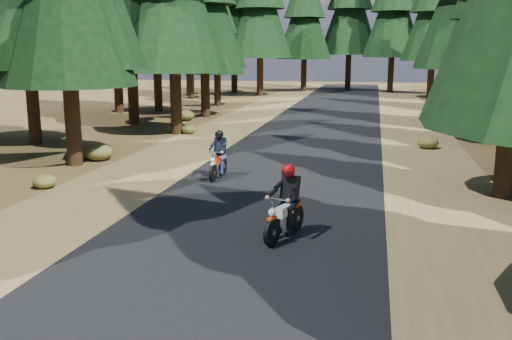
% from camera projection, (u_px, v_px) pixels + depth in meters
% --- Properties ---
extents(ground, '(120.00, 120.00, 0.00)m').
position_uv_depth(ground, '(242.00, 235.00, 12.06)').
color(ground, '#402B17').
rests_on(ground, ground).
extents(road, '(6.00, 100.00, 0.01)m').
position_uv_depth(road, '(280.00, 182.00, 16.85)').
color(road, black).
rests_on(road, ground).
extents(shoulder_l, '(3.20, 100.00, 0.01)m').
position_uv_depth(shoulder_l, '(134.00, 176.00, 17.76)').
color(shoulder_l, brown).
rests_on(shoulder_l, ground).
extents(shoulder_r, '(3.20, 100.00, 0.01)m').
position_uv_depth(shoulder_r, '(442.00, 190.00, 15.94)').
color(shoulder_r, brown).
rests_on(shoulder_r, ground).
extents(understory_shrubs, '(16.04, 30.80, 0.65)m').
position_uv_depth(understory_shrubs, '(349.00, 162.00, 18.44)').
color(understory_shrubs, '#474C1E').
rests_on(understory_shrubs, ground).
extents(rider_lead, '(1.02, 1.81, 1.54)m').
position_uv_depth(rider_lead, '(285.00, 214.00, 11.73)').
color(rider_lead, silver).
rests_on(rider_lead, road).
extents(rider_follow, '(0.54, 1.64, 1.45)m').
position_uv_depth(rider_follow, '(218.00, 163.00, 17.29)').
color(rider_follow, '#A7260B').
rests_on(rider_follow, road).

